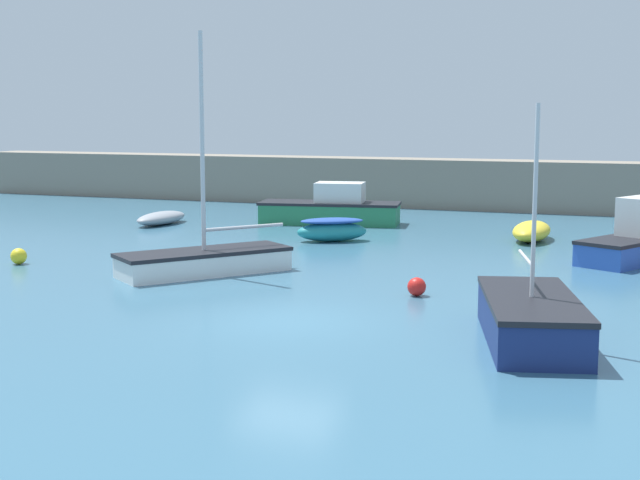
{
  "coord_description": "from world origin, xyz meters",
  "views": [
    {
      "loc": [
        8.07,
        -19.32,
        4.93
      ],
      "look_at": [
        -1.89,
        7.22,
        0.91
      ],
      "focal_mm": 50.0,
      "sensor_mm": 36.0,
      "label": 1
    }
  ],
  "objects_px": {
    "rowboat_blue_near": "(532,231)",
    "rowboat_white_midwater": "(161,218)",
    "sailboat_tall_mast": "(204,260)",
    "mooring_buoy_red": "(417,287)",
    "rowboat_with_red_cover": "(332,230)",
    "motorboat_grey_hull": "(332,209)",
    "mooring_buoy_yellow": "(19,256)",
    "sailboat_short_mast": "(531,319)",
    "cabin_cruiser_white": "(638,240)"
  },
  "relations": [
    {
      "from": "rowboat_blue_near",
      "to": "rowboat_white_midwater",
      "type": "relative_size",
      "value": 1.01
    },
    {
      "from": "sailboat_tall_mast",
      "to": "mooring_buoy_red",
      "type": "distance_m",
      "value": 7.11
    },
    {
      "from": "rowboat_with_red_cover",
      "to": "motorboat_grey_hull",
      "type": "xyz_separation_m",
      "value": [
        -1.88,
        5.2,
        0.22
      ]
    },
    {
      "from": "rowboat_blue_near",
      "to": "mooring_buoy_yellow",
      "type": "relative_size",
      "value": 6.43
    },
    {
      "from": "sailboat_short_mast",
      "to": "rowboat_with_red_cover",
      "type": "xyz_separation_m",
      "value": [
        -9.31,
        13.08,
        -0.05
      ]
    },
    {
      "from": "cabin_cruiser_white",
      "to": "mooring_buoy_red",
      "type": "xyz_separation_m",
      "value": [
        -5.54,
        -8.37,
        -0.45
      ]
    },
    {
      "from": "motorboat_grey_hull",
      "to": "mooring_buoy_red",
      "type": "xyz_separation_m",
      "value": [
        7.63,
        -14.32,
        -0.42
      ]
    },
    {
      "from": "cabin_cruiser_white",
      "to": "sailboat_tall_mast",
      "type": "distance_m",
      "value": 14.58
    },
    {
      "from": "sailboat_short_mast",
      "to": "mooring_buoy_red",
      "type": "relative_size",
      "value": 10.11
    },
    {
      "from": "sailboat_short_mast",
      "to": "cabin_cruiser_white",
      "type": "xyz_separation_m",
      "value": [
        1.97,
        12.33,
        0.19
      ]
    },
    {
      "from": "sailboat_tall_mast",
      "to": "motorboat_grey_hull",
      "type": "distance_m",
      "value": 13.34
    },
    {
      "from": "motorboat_grey_hull",
      "to": "mooring_buoy_yellow",
      "type": "bearing_deg",
      "value": 56.74
    },
    {
      "from": "sailboat_short_mast",
      "to": "rowboat_white_midwater",
      "type": "height_order",
      "value": "sailboat_short_mast"
    },
    {
      "from": "mooring_buoy_red",
      "to": "rowboat_blue_near",
      "type": "bearing_deg",
      "value": 82.73
    },
    {
      "from": "mooring_buoy_yellow",
      "to": "motorboat_grey_hull",
      "type": "bearing_deg",
      "value": 66.56
    },
    {
      "from": "rowboat_blue_near",
      "to": "motorboat_grey_hull",
      "type": "distance_m",
      "value": 9.45
    },
    {
      "from": "sailboat_short_mast",
      "to": "mooring_buoy_yellow",
      "type": "height_order",
      "value": "sailboat_short_mast"
    },
    {
      "from": "motorboat_grey_hull",
      "to": "mooring_buoy_red",
      "type": "height_order",
      "value": "motorboat_grey_hull"
    },
    {
      "from": "rowboat_blue_near",
      "to": "rowboat_white_midwater",
      "type": "xyz_separation_m",
      "value": [
        -16.3,
        -0.55,
        -0.09
      ]
    },
    {
      "from": "rowboat_blue_near",
      "to": "mooring_buoy_red",
      "type": "bearing_deg",
      "value": -5.98
    },
    {
      "from": "mooring_buoy_yellow",
      "to": "cabin_cruiser_white",
      "type": "bearing_deg",
      "value": 22.47
    },
    {
      "from": "rowboat_with_red_cover",
      "to": "motorboat_grey_hull",
      "type": "relative_size",
      "value": 0.45
    },
    {
      "from": "rowboat_white_midwater",
      "to": "mooring_buoy_red",
      "type": "bearing_deg",
      "value": -124.91
    },
    {
      "from": "cabin_cruiser_white",
      "to": "sailboat_tall_mast",
      "type": "relative_size",
      "value": 0.72
    },
    {
      "from": "sailboat_short_mast",
      "to": "rowboat_blue_near",
      "type": "distance_m",
      "value": 16.12
    },
    {
      "from": "cabin_cruiser_white",
      "to": "rowboat_white_midwater",
      "type": "relative_size",
      "value": 1.58
    },
    {
      "from": "rowboat_with_red_cover",
      "to": "sailboat_tall_mast",
      "type": "bearing_deg",
      "value": -130.61
    },
    {
      "from": "sailboat_tall_mast",
      "to": "rowboat_white_midwater",
      "type": "height_order",
      "value": "sailboat_tall_mast"
    },
    {
      "from": "rowboat_blue_near",
      "to": "cabin_cruiser_white",
      "type": "bearing_deg",
      "value": 48.88
    },
    {
      "from": "motorboat_grey_hull",
      "to": "mooring_buoy_yellow",
      "type": "relative_size",
      "value": 12.29
    },
    {
      "from": "rowboat_blue_near",
      "to": "motorboat_grey_hull",
      "type": "relative_size",
      "value": 0.52
    },
    {
      "from": "sailboat_short_mast",
      "to": "mooring_buoy_yellow",
      "type": "distance_m",
      "value": 17.77
    },
    {
      "from": "motorboat_grey_hull",
      "to": "rowboat_blue_near",
      "type": "bearing_deg",
      "value": 156.11
    },
    {
      "from": "sailboat_short_mast",
      "to": "rowboat_white_midwater",
      "type": "xyz_separation_m",
      "value": [
        -18.33,
        15.43,
        -0.23
      ]
    },
    {
      "from": "sailboat_tall_mast",
      "to": "mooring_buoy_red",
      "type": "bearing_deg",
      "value": 119.52
    },
    {
      "from": "sailboat_short_mast",
      "to": "sailboat_tall_mast",
      "type": "bearing_deg",
      "value": -130.16
    },
    {
      "from": "rowboat_with_red_cover",
      "to": "rowboat_white_midwater",
      "type": "relative_size",
      "value": 0.87
    },
    {
      "from": "rowboat_with_red_cover",
      "to": "sailboat_tall_mast",
      "type": "height_order",
      "value": "sailboat_tall_mast"
    },
    {
      "from": "sailboat_tall_mast",
      "to": "mooring_buoy_yellow",
      "type": "bearing_deg",
      "value": -47.51
    },
    {
      "from": "sailboat_tall_mast",
      "to": "rowboat_white_midwater",
      "type": "xyz_separation_m",
      "value": [
        -7.73,
        10.47,
        -0.16
      ]
    },
    {
      "from": "sailboat_tall_mast",
      "to": "sailboat_short_mast",
      "type": "bearing_deg",
      "value": 102.54
    },
    {
      "from": "sailboat_short_mast",
      "to": "sailboat_tall_mast",
      "type": "height_order",
      "value": "sailboat_tall_mast"
    },
    {
      "from": "mooring_buoy_yellow",
      "to": "sailboat_tall_mast",
      "type": "bearing_deg",
      "value": 4.88
    },
    {
      "from": "mooring_buoy_yellow",
      "to": "rowboat_blue_near",
      "type": "bearing_deg",
      "value": 37.36
    },
    {
      "from": "cabin_cruiser_white",
      "to": "mooring_buoy_red",
      "type": "bearing_deg",
      "value": -5.82
    },
    {
      "from": "motorboat_grey_hull",
      "to": "sailboat_short_mast",
      "type": "bearing_deg",
      "value": 111.65
    },
    {
      "from": "rowboat_blue_near",
      "to": "mooring_buoy_yellow",
      "type": "bearing_deg",
      "value": -51.35
    },
    {
      "from": "rowboat_blue_near",
      "to": "rowboat_with_red_cover",
      "type": "xyz_separation_m",
      "value": [
        -7.28,
        -2.91,
        0.08
      ]
    },
    {
      "from": "rowboat_blue_near",
      "to": "sailboat_tall_mast",
      "type": "relative_size",
      "value": 0.46
    },
    {
      "from": "cabin_cruiser_white",
      "to": "rowboat_white_midwater",
      "type": "bearing_deg",
      "value": -71.03
    }
  ]
}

